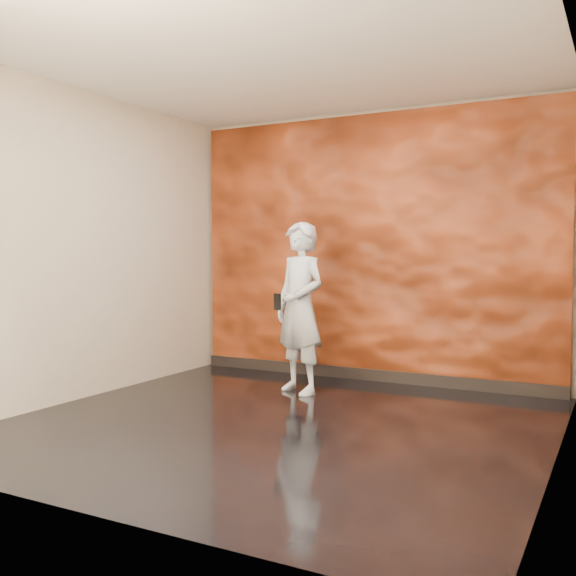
# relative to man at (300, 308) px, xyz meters

# --- Properties ---
(room) EXTENTS (4.02, 4.02, 2.81)m
(room) POSITION_rel_man_xyz_m (0.35, -1.06, 0.59)
(room) COLOR black
(room) RESTS_ON ground
(feature_wall) EXTENTS (3.90, 0.06, 2.75)m
(feature_wall) POSITION_rel_man_xyz_m (0.35, 0.90, 0.57)
(feature_wall) COLOR #CC4F21
(feature_wall) RESTS_ON ground
(baseboard) EXTENTS (3.90, 0.04, 0.12)m
(baseboard) POSITION_rel_man_xyz_m (0.35, 0.86, -0.75)
(baseboard) COLOR black
(baseboard) RESTS_ON ground
(man) EXTENTS (0.69, 0.58, 1.62)m
(man) POSITION_rel_man_xyz_m (0.00, 0.00, 0.00)
(man) COLOR #9EA4AF
(man) RESTS_ON ground
(phone) EXTENTS (0.08, 0.04, 0.15)m
(phone) POSITION_rel_man_xyz_m (-0.12, -0.23, 0.07)
(phone) COLOR black
(phone) RESTS_ON man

